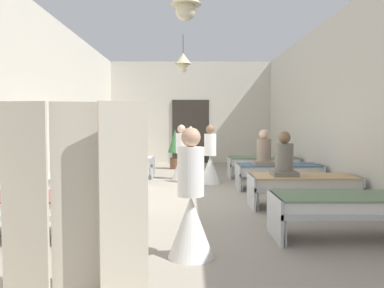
# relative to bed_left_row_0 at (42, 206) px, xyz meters

# --- Properties ---
(ground_plane) EXTENTS (6.68, 14.42, 0.10)m
(ground_plane) POSITION_rel_bed_left_row_0_xyz_m (1.99, 2.85, -0.49)
(ground_plane) COLOR #9E9384
(room_shell) EXTENTS (6.48, 14.02, 3.85)m
(room_shell) POSITION_rel_bed_left_row_0_xyz_m (1.99, 4.22, 1.49)
(room_shell) COLOR beige
(room_shell) RESTS_ON ground
(bed_left_row_0) EXTENTS (1.90, 0.84, 0.57)m
(bed_left_row_0) POSITION_rel_bed_left_row_0_xyz_m (0.00, 0.00, 0.00)
(bed_left_row_0) COLOR #B7BCC1
(bed_left_row_0) RESTS_ON ground
(bed_right_row_0) EXTENTS (1.90, 0.84, 0.57)m
(bed_right_row_0) POSITION_rel_bed_left_row_0_xyz_m (3.98, 0.00, 0.00)
(bed_right_row_0) COLOR #B7BCC1
(bed_right_row_0) RESTS_ON ground
(bed_left_row_1) EXTENTS (1.90, 0.84, 0.57)m
(bed_left_row_1) POSITION_rel_bed_left_row_0_xyz_m (0.00, 1.90, 0.00)
(bed_left_row_1) COLOR #B7BCC1
(bed_left_row_1) RESTS_ON ground
(bed_right_row_1) EXTENTS (1.90, 0.84, 0.57)m
(bed_right_row_1) POSITION_rel_bed_left_row_0_xyz_m (3.98, 1.90, 0.00)
(bed_right_row_1) COLOR #B7BCC1
(bed_right_row_1) RESTS_ON ground
(bed_left_row_2) EXTENTS (1.90, 0.84, 0.57)m
(bed_left_row_2) POSITION_rel_bed_left_row_0_xyz_m (0.00, 3.80, 0.00)
(bed_left_row_2) COLOR #B7BCC1
(bed_left_row_2) RESTS_ON ground
(bed_right_row_2) EXTENTS (1.90, 0.84, 0.57)m
(bed_right_row_2) POSITION_rel_bed_left_row_0_xyz_m (3.98, 3.80, 0.00)
(bed_right_row_2) COLOR #B7BCC1
(bed_right_row_2) RESTS_ON ground
(bed_left_row_3) EXTENTS (1.90, 0.84, 0.57)m
(bed_left_row_3) POSITION_rel_bed_left_row_0_xyz_m (0.00, 5.70, 0.00)
(bed_left_row_3) COLOR #B7BCC1
(bed_left_row_3) RESTS_ON ground
(bed_right_row_3) EXTENTS (1.90, 0.84, 0.57)m
(bed_right_row_3) POSITION_rel_bed_left_row_0_xyz_m (3.98, 5.70, 0.00)
(bed_right_row_3) COLOR #B7BCC1
(bed_right_row_3) RESTS_ON ground
(nurse_near_aisle) EXTENTS (0.52, 0.52, 1.49)m
(nurse_near_aisle) POSITION_rel_bed_left_row_0_xyz_m (1.94, -0.70, 0.09)
(nurse_near_aisle) COLOR white
(nurse_near_aisle) RESTS_ON ground
(nurse_mid_aisle) EXTENTS (0.52, 0.52, 1.49)m
(nurse_mid_aisle) POSITION_rel_bed_left_row_0_xyz_m (1.72, 5.43, 0.09)
(nurse_mid_aisle) COLOR white
(nurse_mid_aisle) RESTS_ON ground
(nurse_far_aisle) EXTENTS (0.52, 0.52, 1.49)m
(nurse_far_aisle) POSITION_rel_bed_left_row_0_xyz_m (2.46, 4.67, 0.09)
(nurse_far_aisle) COLOR white
(nurse_far_aisle) RESTS_ON ground
(patient_seated_primary) EXTENTS (0.44, 0.44, 0.80)m
(patient_seated_primary) POSITION_rel_bed_left_row_0_xyz_m (3.63, 3.74, 0.43)
(patient_seated_primary) COLOR gray
(patient_seated_primary) RESTS_ON bed_right_row_2
(patient_seated_secondary) EXTENTS (0.44, 0.44, 0.80)m
(patient_seated_secondary) POSITION_rel_bed_left_row_0_xyz_m (3.63, 1.87, 0.43)
(patient_seated_secondary) COLOR slate
(patient_seated_secondary) RESTS_ON bed_right_row_1
(potted_plant) EXTENTS (0.48, 0.48, 1.30)m
(potted_plant) POSITION_rel_bed_left_row_0_xyz_m (1.46, 7.78, 0.34)
(potted_plant) COLOR brown
(potted_plant) RESTS_ON ground
(privacy_screen) EXTENTS (1.25, 0.21, 1.70)m
(privacy_screen) POSITION_rel_bed_left_row_0_xyz_m (0.95, -1.74, 0.41)
(privacy_screen) COLOR #BCB29E
(privacy_screen) RESTS_ON ground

